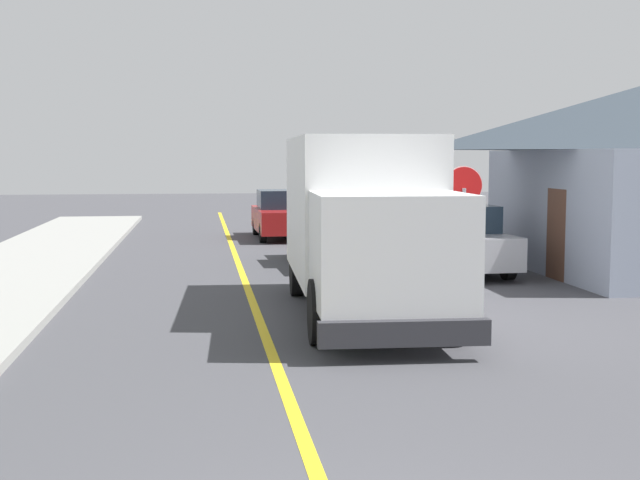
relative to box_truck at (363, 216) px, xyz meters
The scene contains 6 objects.
centre_line_yellow 2.62m from the box_truck, behind, with size 0.16×56.00×0.01m, color gold.
box_truck is the anchor object (origin of this frame).
parked_car_near 6.98m from the box_truck, 85.36° to the left, with size 1.96×4.46×1.67m.
parked_car_mid 14.20m from the box_truck, 90.41° to the left, with size 1.86×4.42×1.67m.
parked_van_across 5.92m from the box_truck, 56.01° to the left, with size 1.96×4.46×1.67m.
stop_sign 2.82m from the box_truck, 32.65° to the left, with size 0.80×0.10×2.65m.
Camera 1 is at (-1.01, -4.76, 2.85)m, focal length 47.19 mm.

